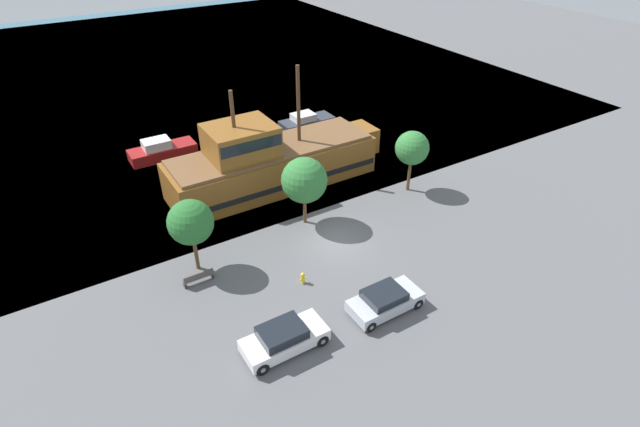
{
  "coord_description": "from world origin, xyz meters",
  "views": [
    {
      "loc": [
        -15.16,
        -22.61,
        20.31
      ],
      "look_at": [
        0.04,
        2.0,
        1.2
      ],
      "focal_mm": 28.0,
      "sensor_mm": 36.0,
      "label": 1
    }
  ],
  "objects": [
    {
      "name": "moored_boat_dockside",
      "position": [
        -6.14,
        18.66,
        0.68
      ],
      "size": [
        5.75,
        2.13,
        1.77
      ],
      "color": "maroon",
      "rests_on": "water_surface"
    },
    {
      "name": "pirate_ship",
      "position": [
        -0.14,
        9.24,
        2.08
      ],
      "size": [
        17.87,
        5.08,
        9.29
      ],
      "color": "brown",
      "rests_on": "water_surface"
    },
    {
      "name": "moored_boat_outer",
      "position": [
        8.15,
        17.73,
        0.55
      ],
      "size": [
        5.43,
        2.16,
        1.45
      ],
      "color": "#2D333D",
      "rests_on": "water_surface"
    },
    {
      "name": "water_surface",
      "position": [
        0.0,
        44.0,
        0.0
      ],
      "size": [
        80.0,
        80.0,
        0.0
      ],
      "primitive_type": "plane",
      "color": "#38667F",
      "rests_on": "ground"
    },
    {
      "name": "tree_row_midwest",
      "position": [
        8.76,
        2.83,
        3.64
      ],
      "size": [
        2.58,
        2.58,
        4.95
      ],
      "color": "brown",
      "rests_on": "ground_plane"
    },
    {
      "name": "tree_row_east",
      "position": [
        -8.86,
        2.26,
        3.51
      ],
      "size": [
        2.79,
        2.79,
        4.92
      ],
      "color": "brown",
      "rests_on": "ground_plane"
    },
    {
      "name": "ground_plane",
      "position": [
        0.0,
        0.0,
        0.0
      ],
      "size": [
        160.0,
        160.0,
        0.0
      ],
      "primitive_type": "plane",
      "color": "#5B5B5E"
    },
    {
      "name": "parked_car_curb_mid",
      "position": [
        -1.13,
        -6.88,
        0.71
      ],
      "size": [
        4.26,
        2.01,
        1.41
      ],
      "color": "#B7BCC6",
      "rests_on": "ground_plane"
    },
    {
      "name": "fire_hydrant",
      "position": [
        -3.92,
        -2.44,
        0.41
      ],
      "size": [
        0.42,
        0.25,
        0.76
      ],
      "color": "yellow",
      "rests_on": "ground_plane"
    },
    {
      "name": "bench_promenade_east",
      "position": [
        -9.32,
        0.87,
        0.44
      ],
      "size": [
        1.85,
        0.45,
        0.85
      ],
      "color": "#4C4742",
      "rests_on": "ground_plane"
    },
    {
      "name": "parked_car_curb_front",
      "position": [
        -7.33,
        -6.39,
        0.76
      ],
      "size": [
        4.47,
        1.99,
        1.51
      ],
      "color": "white",
      "rests_on": "ground_plane"
    },
    {
      "name": "tree_row_mideast",
      "position": [
        -0.49,
        3.19,
        3.44
      ],
      "size": [
        3.19,
        3.19,
        5.04
      ],
      "color": "brown",
      "rests_on": "ground_plane"
    }
  ]
}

